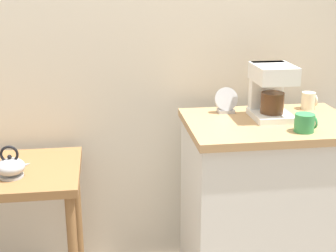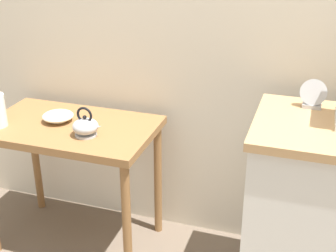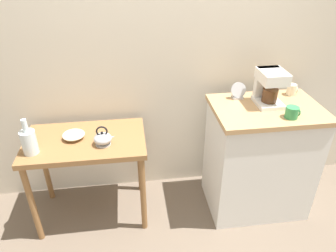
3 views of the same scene
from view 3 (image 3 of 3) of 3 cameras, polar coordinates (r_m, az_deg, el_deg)
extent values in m
plane|color=#6B5B4C|center=(2.81, -0.24, -14.13)|extent=(8.00, 8.00, 0.00)
cube|color=beige|center=(2.47, 0.86, 17.04)|extent=(4.40, 0.10, 2.80)
cube|color=olive|center=(2.40, -14.73, -2.69)|extent=(0.87, 0.53, 0.04)
cylinder|color=olive|center=(2.52, -23.25, -12.93)|extent=(0.04, 0.04, 0.68)
cylinder|color=olive|center=(2.41, -4.50, -12.22)|extent=(0.04, 0.04, 0.68)
cylinder|color=olive|center=(2.86, -21.30, -6.77)|extent=(0.04, 0.04, 0.68)
cylinder|color=olive|center=(2.76, -5.12, -5.88)|extent=(0.04, 0.04, 0.68)
cube|color=white|center=(2.66, 15.98, -5.98)|extent=(0.77, 0.53, 0.89)
cube|color=tan|center=(2.42, 17.51, 2.89)|extent=(0.80, 0.56, 0.04)
cylinder|color=beige|center=(2.41, -16.58, -2.05)|extent=(0.07, 0.07, 0.01)
ellipsoid|color=beige|center=(2.40, -16.67, -1.53)|extent=(0.16, 0.16, 0.04)
cylinder|color=#B2B5BA|center=(2.29, -11.59, -3.14)|extent=(0.11, 0.11, 0.01)
ellipsoid|color=#B2B5BA|center=(2.27, -11.70, -2.24)|extent=(0.13, 0.13, 0.08)
cone|color=#B2B5BA|center=(2.26, -10.19, -2.06)|extent=(0.06, 0.03, 0.05)
sphere|color=black|center=(2.25, -11.82, -1.21)|extent=(0.02, 0.02, 0.02)
torus|color=black|center=(2.24, -11.86, -0.95)|extent=(0.08, 0.01, 0.08)
cylinder|color=silver|center=(2.31, -23.74, -2.71)|extent=(0.10, 0.10, 0.17)
cylinder|color=silver|center=(2.25, -24.41, 0.05)|extent=(0.04, 0.04, 0.09)
cube|color=white|center=(2.45, 17.54, 4.05)|extent=(0.18, 0.22, 0.03)
cube|color=white|center=(2.47, 17.19, 7.32)|extent=(0.16, 0.05, 0.26)
cube|color=white|center=(2.37, 18.31, 8.48)|extent=(0.18, 0.22, 0.08)
cylinder|color=#4C2D19|center=(2.41, 17.87, 5.32)|extent=(0.11, 0.11, 0.10)
cylinder|color=beige|center=(2.66, 21.36, 6.13)|extent=(0.07, 0.07, 0.09)
torus|color=beige|center=(2.67, 22.05, 6.14)|extent=(0.01, 0.06, 0.06)
cylinder|color=#338C4C|center=(2.30, 21.43, 2.30)|extent=(0.09, 0.09, 0.08)
torus|color=#338C4C|center=(2.33, 22.43, 2.35)|extent=(0.01, 0.06, 0.06)
cube|color=#B2B5BA|center=(2.49, 12.41, 5.07)|extent=(0.08, 0.06, 0.02)
cylinder|color=#B2B5BA|center=(2.46, 12.56, 6.36)|extent=(0.12, 0.05, 0.12)
cylinder|color=black|center=(2.46, 12.58, 6.34)|extent=(0.10, 0.04, 0.10)
camera|label=1|loc=(0.46, 67.07, -57.03)|focal=51.30mm
camera|label=2|loc=(0.86, 69.30, -9.31)|focal=50.05mm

